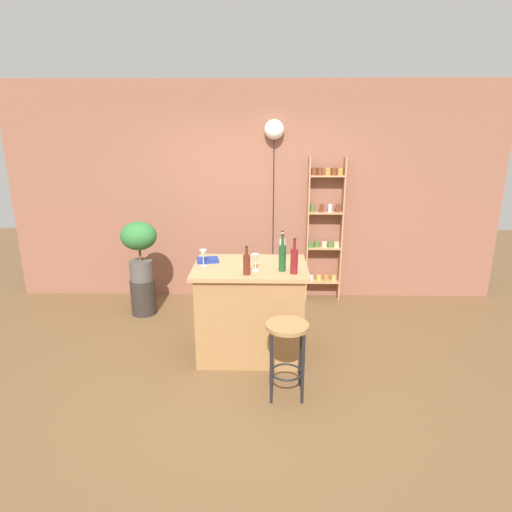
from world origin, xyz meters
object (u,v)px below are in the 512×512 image
(bar_stool, at_px, (287,342))
(wine_glass_center, at_px, (203,254))
(plant_stool, at_px, (143,297))
(cookbook, at_px, (208,260))
(wine_glass_left, at_px, (255,259))
(bottle_spirits_clear, at_px, (294,260))
(bottle_vinegar, at_px, (282,248))
(bottle_olive_oil, at_px, (247,264))
(spice_shelf, at_px, (325,227))
(bottle_sauce_amber, at_px, (282,257))
(pendant_globe_light, at_px, (274,132))
(potted_plant, at_px, (139,245))

(bar_stool, height_order, wine_glass_center, wine_glass_center)
(wine_glass_center, bearing_deg, plant_stool, 132.98)
(cookbook, bearing_deg, bar_stool, -58.77)
(plant_stool, bearing_deg, wine_glass_left, -38.19)
(bottle_spirits_clear, relative_size, bottle_vinegar, 1.17)
(bottle_olive_oil, xyz_separation_m, wine_glass_center, (-0.43, 0.24, 0.02))
(bottle_olive_oil, height_order, cookbook, bottle_olive_oil)
(bottle_spirits_clear, xyz_separation_m, wine_glass_center, (-0.86, 0.21, -0.01))
(bottle_spirits_clear, bearing_deg, spice_shelf, 73.64)
(bottle_sauce_amber, distance_m, pendant_globe_light, 2.03)
(bottle_sauce_amber, relative_size, wine_glass_left, 2.14)
(wine_glass_left, bearing_deg, bottle_spirits_clear, -10.92)
(cookbook, bearing_deg, bottle_olive_oil, -54.13)
(potted_plant, height_order, cookbook, potted_plant)
(bar_stool, bearing_deg, cookbook, 131.92)
(cookbook, xyz_separation_m, pendant_globe_light, (0.68, 1.42, 1.23))
(bottle_vinegar, distance_m, wine_glass_left, 0.51)
(wine_glass_center, relative_size, pendant_globe_light, 0.07)
(bottle_olive_oil, bearing_deg, potted_plant, 137.68)
(potted_plant, bearing_deg, bottle_sauce_amber, -33.63)
(bottle_olive_oil, bearing_deg, pendant_globe_light, 81.44)
(potted_plant, height_order, wine_glass_left, potted_plant)
(bar_stool, relative_size, plant_stool, 1.50)
(spice_shelf, height_order, pendant_globe_light, pendant_globe_light)
(bottle_spirits_clear, height_order, bottle_sauce_amber, bottle_sauce_amber)
(bottle_spirits_clear, relative_size, wine_glass_left, 2.02)
(plant_stool, height_order, bottle_vinegar, bottle_vinegar)
(spice_shelf, height_order, bottle_vinegar, spice_shelf)
(bottle_sauce_amber, bearing_deg, bottle_vinegar, 87.81)
(plant_stool, bearing_deg, spice_shelf, 13.82)
(bottle_spirits_clear, distance_m, wine_glass_center, 0.88)
(wine_glass_center, distance_m, pendant_globe_light, 2.05)
(bar_stool, xyz_separation_m, wine_glass_left, (-0.28, 0.57, 0.55))
(bar_stool, relative_size, bottle_olive_oil, 2.48)
(bar_stool, height_order, bottle_sauce_amber, bottle_sauce_amber)
(bottle_olive_oil, bearing_deg, spice_shelf, 62.04)
(bottle_vinegar, xyz_separation_m, wine_glass_center, (-0.77, -0.30, 0.01))
(bottle_olive_oil, relative_size, wine_glass_center, 1.63)
(spice_shelf, xyz_separation_m, bottle_vinegar, (-0.60, -1.23, 0.06))
(spice_shelf, distance_m, bottle_spirits_clear, 1.81)
(spice_shelf, bearing_deg, bottle_sauce_amber, -110.29)
(bottle_vinegar, bearing_deg, bottle_sauce_amber, -92.19)
(plant_stool, bearing_deg, bottle_sauce_amber, -33.63)
(bar_stool, relative_size, bottle_vinegar, 2.34)
(bottle_spirits_clear, height_order, bottle_vinegar, bottle_spirits_clear)
(bottle_spirits_clear, bearing_deg, bottle_olive_oil, -175.09)
(plant_stool, bearing_deg, wine_glass_center, -47.02)
(bottle_vinegar, xyz_separation_m, wine_glass_left, (-0.27, -0.44, 0.01))
(bottle_vinegar, xyz_separation_m, cookbook, (-0.75, -0.16, -0.09))
(wine_glass_center, bearing_deg, wine_glass_left, -15.21)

